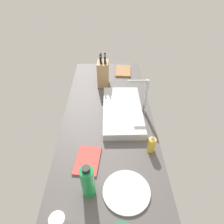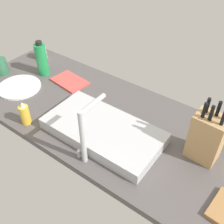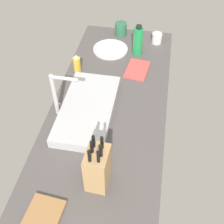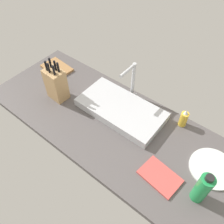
{
  "view_description": "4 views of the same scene",
  "coord_description": "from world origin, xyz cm",
  "px_view_note": "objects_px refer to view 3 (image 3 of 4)",
  "views": [
    {
      "loc": [
        110.84,
        1.03,
        102.01
      ],
      "look_at": [
        2.02,
        2.95,
        10.45
      ],
      "focal_mm": 31.26,
      "sensor_mm": 36.0,
      "label": 1
    },
    {
      "loc": [
        -61.35,
        81.8,
        95.49
      ],
      "look_at": [
        -1.63,
        0.29,
        9.12
      ],
      "focal_mm": 42.92,
      "sensor_mm": 36.0,
      "label": 2
    },
    {
      "loc": [
        -114.64,
        -22.97,
        125.97
      ],
      "look_at": [
        -7.23,
        -3.63,
        9.66
      ],
      "focal_mm": 46.23,
      "sensor_mm": 36.0,
      "label": 3
    },
    {
      "loc": [
        52.89,
        -70.07,
        118.12
      ],
      "look_at": [
        -5.19,
        2.92,
        10.34
      ],
      "focal_mm": 36.65,
      "sensor_mm": 36.0,
      "label": 4
    }
  ],
  "objects_px": {
    "sink_basin": "(88,109)",
    "cutting_board": "(40,222)",
    "coffee_mug": "(157,38)",
    "dinner_plate": "(110,49)",
    "knife_block": "(98,168)",
    "dish_towel": "(137,70)",
    "water_bottle": "(138,41)",
    "soap_bottle": "(77,64)",
    "ceramic_cup": "(121,29)",
    "faucet": "(57,92)"
  },
  "relations": [
    {
      "from": "water_bottle",
      "to": "dish_towel",
      "type": "relative_size",
      "value": 1.04
    },
    {
      "from": "water_bottle",
      "to": "soap_bottle",
      "type": "bearing_deg",
      "value": 126.31
    },
    {
      "from": "dinner_plate",
      "to": "coffee_mug",
      "type": "bearing_deg",
      "value": -64.16
    },
    {
      "from": "coffee_mug",
      "to": "water_bottle",
      "type": "bearing_deg",
      "value": 141.33
    },
    {
      "from": "sink_basin",
      "to": "dish_towel",
      "type": "height_order",
      "value": "sink_basin"
    },
    {
      "from": "knife_block",
      "to": "ceramic_cup",
      "type": "bearing_deg",
      "value": 7.37
    },
    {
      "from": "faucet",
      "to": "coffee_mug",
      "type": "bearing_deg",
      "value": -30.77
    },
    {
      "from": "faucet",
      "to": "ceramic_cup",
      "type": "distance_m",
      "value": 0.92
    },
    {
      "from": "cutting_board",
      "to": "dinner_plate",
      "type": "distance_m",
      "value": 1.31
    },
    {
      "from": "dinner_plate",
      "to": "cutting_board",
      "type": "bearing_deg",
      "value": 177.22
    },
    {
      "from": "sink_basin",
      "to": "water_bottle",
      "type": "bearing_deg",
      "value": -18.36
    },
    {
      "from": "ceramic_cup",
      "to": "coffee_mug",
      "type": "bearing_deg",
      "value": -103.0
    },
    {
      "from": "sink_basin",
      "to": "soap_bottle",
      "type": "distance_m",
      "value": 0.4
    },
    {
      "from": "knife_block",
      "to": "dinner_plate",
      "type": "height_order",
      "value": "knife_block"
    },
    {
      "from": "knife_block",
      "to": "dish_towel",
      "type": "xyz_separation_m",
      "value": [
        0.87,
        -0.08,
        -0.11
      ]
    },
    {
      "from": "soap_bottle",
      "to": "dish_towel",
      "type": "bearing_deg",
      "value": -79.25
    },
    {
      "from": "soap_bottle",
      "to": "water_bottle",
      "type": "xyz_separation_m",
      "value": [
        0.27,
        -0.37,
        0.05
      ]
    },
    {
      "from": "sink_basin",
      "to": "coffee_mug",
      "type": "relative_size",
      "value": 7.43
    },
    {
      "from": "ceramic_cup",
      "to": "soap_bottle",
      "type": "bearing_deg",
      "value": 156.49
    },
    {
      "from": "water_bottle",
      "to": "coffee_mug",
      "type": "bearing_deg",
      "value": -38.67
    },
    {
      "from": "soap_bottle",
      "to": "coffee_mug",
      "type": "relative_size",
      "value": 1.73
    },
    {
      "from": "cutting_board",
      "to": "coffee_mug",
      "type": "xyz_separation_m",
      "value": [
        1.46,
        -0.39,
        0.03
      ]
    },
    {
      "from": "soap_bottle",
      "to": "dinner_plate",
      "type": "bearing_deg",
      "value": -32.42
    },
    {
      "from": "cutting_board",
      "to": "dish_towel",
      "type": "xyz_separation_m",
      "value": [
        1.11,
        -0.28,
        -0.0
      ]
    },
    {
      "from": "knife_block",
      "to": "cutting_board",
      "type": "height_order",
      "value": "knife_block"
    },
    {
      "from": "water_bottle",
      "to": "dish_towel",
      "type": "xyz_separation_m",
      "value": [
        -0.2,
        -0.02,
        -0.1
      ]
    },
    {
      "from": "dinner_plate",
      "to": "ceramic_cup",
      "type": "distance_m",
      "value": 0.23
    },
    {
      "from": "coffee_mug",
      "to": "dinner_plate",
      "type": "bearing_deg",
      "value": 115.84
    },
    {
      "from": "knife_block",
      "to": "coffee_mug",
      "type": "xyz_separation_m",
      "value": [
        1.22,
        -0.18,
        -0.08
      ]
    },
    {
      "from": "faucet",
      "to": "dish_towel",
      "type": "xyz_separation_m",
      "value": [
        0.47,
        -0.39,
        -0.16
      ]
    },
    {
      "from": "cutting_board",
      "to": "dish_towel",
      "type": "height_order",
      "value": "cutting_board"
    },
    {
      "from": "sink_basin",
      "to": "dinner_plate",
      "type": "distance_m",
      "value": 0.64
    },
    {
      "from": "water_bottle",
      "to": "coffee_mug",
      "type": "xyz_separation_m",
      "value": [
        0.16,
        -0.13,
        -0.06
      ]
    },
    {
      "from": "sink_basin",
      "to": "dish_towel",
      "type": "distance_m",
      "value": 0.5
    },
    {
      "from": "sink_basin",
      "to": "ceramic_cup",
      "type": "height_order",
      "value": "ceramic_cup"
    },
    {
      "from": "soap_bottle",
      "to": "water_bottle",
      "type": "height_order",
      "value": "water_bottle"
    },
    {
      "from": "knife_block",
      "to": "coffee_mug",
      "type": "relative_size",
      "value": 3.87
    },
    {
      "from": "faucet",
      "to": "soap_bottle",
      "type": "distance_m",
      "value": 0.41
    },
    {
      "from": "sink_basin",
      "to": "cutting_board",
      "type": "bearing_deg",
      "value": 175.91
    },
    {
      "from": "knife_block",
      "to": "coffee_mug",
      "type": "distance_m",
      "value": 1.24
    },
    {
      "from": "ceramic_cup",
      "to": "dish_towel",
      "type": "bearing_deg",
      "value": -157.06
    },
    {
      "from": "sink_basin",
      "to": "ceramic_cup",
      "type": "xyz_separation_m",
      "value": [
        0.86,
        -0.06,
        0.02
      ]
    },
    {
      "from": "faucet",
      "to": "cutting_board",
      "type": "relative_size",
      "value": 1.19
    },
    {
      "from": "soap_bottle",
      "to": "ceramic_cup",
      "type": "height_order",
      "value": "soap_bottle"
    },
    {
      "from": "cutting_board",
      "to": "soap_bottle",
      "type": "height_order",
      "value": "soap_bottle"
    },
    {
      "from": "coffee_mug",
      "to": "soap_bottle",
      "type": "bearing_deg",
      "value": 130.91
    },
    {
      "from": "dinner_plate",
      "to": "soap_bottle",
      "type": "bearing_deg",
      "value": 147.58
    },
    {
      "from": "dish_towel",
      "to": "soap_bottle",
      "type": "bearing_deg",
      "value": 100.75
    },
    {
      "from": "knife_block",
      "to": "dinner_plate",
      "type": "bearing_deg",
      "value": 10.46
    },
    {
      "from": "sink_basin",
      "to": "knife_block",
      "type": "height_order",
      "value": "knife_block"
    }
  ]
}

